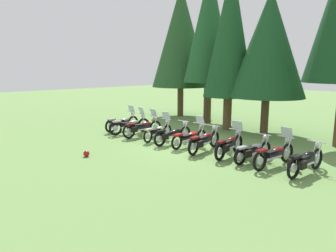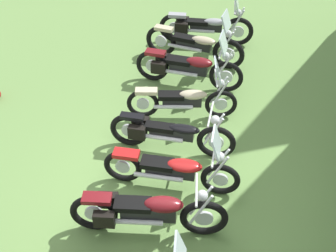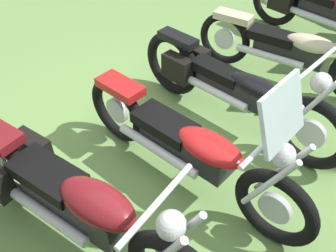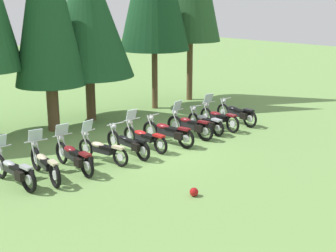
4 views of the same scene
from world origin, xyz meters
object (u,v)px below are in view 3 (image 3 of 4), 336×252
Objects in this scene: motorcycle_3 at (293,49)px; motorcycle_5 at (189,145)px; motorcycle_4 at (230,87)px; motorcycle_2 at (330,10)px; motorcycle_6 at (71,201)px.

motorcycle_3 is 0.94× the size of motorcycle_5.
motorcycle_3 reaches higher than motorcycle_4.
motorcycle_2 is at bearing 93.75° from motorcycle_5.
motorcycle_6 is (4.08, 0.10, -0.01)m from motorcycle_2.
motorcycle_2 reaches higher than motorcycle_5.
motorcycle_4 is 0.93m from motorcycle_5.
motorcycle_3 is at bearing 93.22° from motorcycle_5.
motorcycle_4 is (1.05, -0.08, -0.01)m from motorcycle_3.
motorcycle_6 is (2.95, -0.03, 0.03)m from motorcycle_3.
motorcycle_4 is at bearing -105.78° from motorcycle_3.
motorcycle_2 is at bearing 90.87° from motorcycle_4.
motorcycle_3 is 1.96m from motorcycle_5.
motorcycle_3 is 0.93× the size of motorcycle_4.
motorcycle_4 is at bearing -85.70° from motorcycle_2.
motorcycle_3 is at bearing 85.24° from motorcycle_4.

